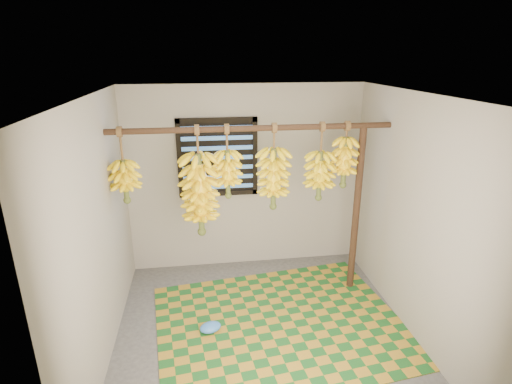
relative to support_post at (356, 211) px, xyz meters
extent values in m
cube|color=#454545|center=(-1.20, -0.70, -1.00)|extent=(3.00, 3.00, 0.01)
cube|color=silver|center=(-1.20, -0.70, 1.40)|extent=(3.00, 3.00, 0.01)
cube|color=gray|center=(-1.20, 0.80, 0.20)|extent=(3.00, 0.01, 2.40)
cube|color=gray|center=(-2.71, -0.70, 0.20)|extent=(0.01, 3.00, 2.40)
cube|color=gray|center=(0.30, -0.70, 0.20)|extent=(0.01, 3.00, 2.40)
cube|color=black|center=(-1.55, 0.78, 0.50)|extent=(1.00, 0.04, 1.00)
cylinder|color=#3F2719|center=(-1.20, 0.00, 1.00)|extent=(3.00, 0.06, 0.06)
cylinder|color=#3F2719|center=(0.00, 0.00, 0.00)|extent=(0.08, 0.08, 2.00)
cube|color=#1A591F|center=(-1.00, -0.60, -0.99)|extent=(2.79, 2.34, 0.01)
ellipsoid|color=#3A7CD9|center=(-1.75, -0.62, -0.94)|extent=(0.27, 0.23, 0.09)
cylinder|color=brown|center=(-2.55, 0.00, 0.85)|extent=(0.02, 0.02, 0.35)
cylinder|color=#4C5923|center=(-2.55, 0.00, 0.50)|extent=(0.06, 0.06, 0.42)
cylinder|color=brown|center=(-1.79, 0.00, 0.87)|extent=(0.02, 0.02, 0.31)
cylinder|color=#4C5923|center=(-1.79, 0.00, 0.31)|extent=(0.07, 0.07, 0.87)
cylinder|color=brown|center=(-1.48, 0.00, 0.89)|extent=(0.02, 0.02, 0.28)
cylinder|color=#4C5923|center=(-1.48, 0.00, 0.53)|extent=(0.05, 0.05, 0.48)
cylinder|color=brown|center=(-0.99, 0.00, 0.89)|extent=(0.02, 0.02, 0.28)
cylinder|color=#4C5923|center=(-0.99, 0.00, 0.46)|extent=(0.06, 0.06, 0.64)
cylinder|color=brown|center=(-0.47, 0.00, 0.86)|extent=(0.02, 0.02, 0.33)
cylinder|color=#4C5923|center=(-0.47, 0.00, 0.47)|extent=(0.06, 0.06, 0.51)
cylinder|color=brown|center=(-0.19, 0.00, 0.94)|extent=(0.02, 0.02, 0.18)
cylinder|color=#4C5923|center=(-0.19, 0.00, 0.62)|extent=(0.06, 0.06, 0.53)
camera|label=1|loc=(-1.77, -4.09, 1.74)|focal=28.00mm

